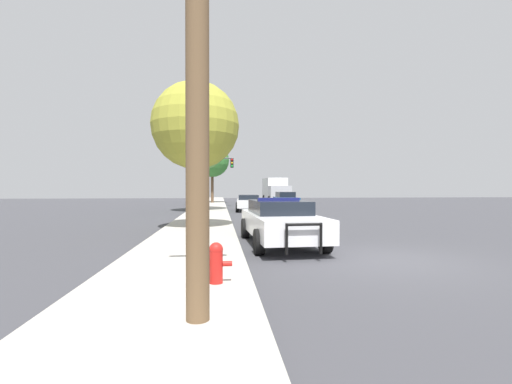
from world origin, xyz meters
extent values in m
plane|color=#3D3D42|center=(0.00, 0.00, 0.00)|extent=(110.00, 110.00, 0.00)
cube|color=#ADA89E|center=(-5.10, 0.00, 0.07)|extent=(3.00, 110.00, 0.13)
cube|color=white|center=(-2.29, 2.57, 0.67)|extent=(2.12, 5.17, 0.63)
cube|color=black|center=(-2.30, 2.82, 1.19)|extent=(1.75, 2.72, 0.41)
cylinder|color=black|center=(-1.29, 1.03, 0.35)|extent=(0.27, 0.72, 0.71)
cylinder|color=black|center=(-3.15, 0.95, 0.35)|extent=(0.27, 0.72, 0.71)
cylinder|color=black|center=(-1.42, 4.18, 0.35)|extent=(0.27, 0.72, 0.71)
cylinder|color=black|center=(-3.29, 4.11, 0.35)|extent=(0.27, 0.72, 0.71)
cylinder|color=black|center=(-1.75, -0.08, 0.57)|extent=(0.07, 0.07, 0.76)
cylinder|color=black|center=(-2.60, -0.12, 0.57)|extent=(0.07, 0.07, 0.76)
cylinder|color=black|center=(-2.17, -0.10, 0.92)|extent=(0.91, 0.11, 0.07)
cube|color=navy|center=(-2.30, 2.82, 1.45)|extent=(1.38, 0.26, 0.09)
cube|color=navy|center=(-1.33, 2.61, 0.70)|extent=(0.16, 3.67, 0.18)
cylinder|color=red|center=(-4.27, -2.16, 0.41)|extent=(0.24, 0.24, 0.56)
sphere|color=red|center=(-4.27, -2.16, 0.72)|extent=(0.25, 0.25, 0.25)
cylinder|color=red|center=(-4.47, -2.16, 0.47)|extent=(0.17, 0.09, 0.09)
cylinder|color=red|center=(-4.07, -2.16, 0.47)|extent=(0.17, 0.09, 0.09)
cylinder|color=#424247|center=(-5.98, 24.67, 2.48)|extent=(0.16, 0.16, 4.70)
cylinder|color=#424247|center=(-4.50, 24.67, 4.68)|extent=(2.95, 0.11, 0.11)
cube|color=black|center=(-3.03, 24.67, 4.23)|extent=(0.30, 0.24, 0.90)
sphere|color=red|center=(-3.03, 24.54, 4.53)|extent=(0.20, 0.20, 0.20)
sphere|color=orange|center=(-3.03, 24.54, 4.23)|extent=(0.20, 0.20, 0.20)
sphere|color=green|center=(-3.03, 24.54, 3.93)|extent=(0.20, 0.20, 0.20)
cube|color=navy|center=(1.84, 22.73, 0.66)|extent=(1.71, 4.62, 0.64)
cube|color=black|center=(1.84, 22.96, 1.23)|extent=(1.47, 2.41, 0.48)
cylinder|color=black|center=(2.67, 21.29, 0.34)|extent=(0.24, 0.68, 0.68)
cylinder|color=black|center=(1.00, 21.30, 0.34)|extent=(0.24, 0.68, 0.68)
cylinder|color=black|center=(2.67, 24.16, 0.34)|extent=(0.24, 0.68, 0.68)
cylinder|color=black|center=(1.01, 24.16, 0.34)|extent=(0.24, 0.68, 0.68)
cube|color=silver|center=(-1.95, 18.78, 0.62)|extent=(1.99, 4.46, 0.59)
cube|color=black|center=(-1.96, 18.56, 1.10)|extent=(1.64, 2.35, 0.37)
cylinder|color=black|center=(-2.75, 20.18, 0.33)|extent=(0.27, 0.67, 0.66)
cylinder|color=black|center=(-1.01, 20.09, 0.33)|extent=(0.27, 0.67, 0.66)
cylinder|color=black|center=(-2.89, 17.46, 0.33)|extent=(0.27, 0.67, 0.66)
cylinder|color=black|center=(-1.16, 17.37, 0.33)|extent=(0.27, 0.67, 0.66)
cube|color=#B7B7BC|center=(2.36, 28.81, 1.27)|extent=(2.29, 2.16, 1.60)
cube|color=white|center=(2.37, 32.65, 1.74)|extent=(2.30, 5.54, 2.52)
cylinder|color=black|center=(3.47, 29.02, 0.48)|extent=(0.28, 0.95, 0.95)
cylinder|color=black|center=(1.24, 29.03, 0.48)|extent=(0.28, 0.95, 0.95)
cylinder|color=black|center=(3.49, 33.68, 0.48)|extent=(0.28, 0.95, 0.95)
cylinder|color=black|center=(1.26, 33.69, 0.48)|extent=(0.28, 0.95, 0.95)
cylinder|color=#4C3823|center=(-5.76, 18.00, 2.18)|extent=(0.48, 0.48, 4.10)
sphere|color=#5B9947|center=(-5.76, 18.00, 5.54)|extent=(4.77, 4.77, 4.77)
cylinder|color=brown|center=(-5.20, 6.23, 1.78)|extent=(0.47, 0.47, 3.29)
sphere|color=#999933|center=(-5.20, 6.23, 4.42)|extent=(3.63, 3.63, 3.63)
cylinder|color=brown|center=(-5.06, 32.08, 2.06)|extent=(0.33, 0.33, 3.87)
sphere|color=#387A33|center=(-5.06, 32.08, 5.08)|extent=(3.93, 3.93, 3.93)
camera|label=1|loc=(-4.20, -8.19, 1.80)|focal=24.00mm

